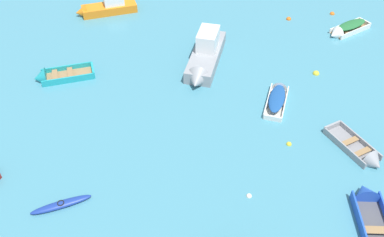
{
  "coord_description": "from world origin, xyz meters",
  "views": [
    {
      "loc": [
        2.69,
        0.91,
        17.87
      ],
      "look_at": [
        0.0,
        20.39,
        0.15
      ],
      "focal_mm": 40.29,
      "sensor_mm": 36.0,
      "label": 1
    }
  ],
  "objects_px": {
    "motor_launch_orange_cluster_inner": "(105,7)",
    "mooring_buoy_between_boats_left": "(289,144)",
    "rowboat_blue_distant_center": "(369,209)",
    "motor_launch_grey_near_left": "(205,57)",
    "rowboat_turquoise_back_row_left": "(52,77)",
    "rowboat_grey_cluster_outer": "(364,155)",
    "kayak_deep_blue_far_right": "(61,204)",
    "rowboat_white_back_row_right": "(345,29)",
    "rowboat_white_far_left": "(278,95)",
    "mooring_buoy_between_boats_right": "(289,19)",
    "mooring_buoy_outer_edge": "(249,196)",
    "mooring_buoy_near_foreground": "(316,74)",
    "mooring_buoy_far_field": "(332,14)"
  },
  "relations": [
    {
      "from": "motor_launch_orange_cluster_inner",
      "to": "mooring_buoy_far_field",
      "type": "distance_m",
      "value": 19.27
    },
    {
      "from": "motor_launch_grey_near_left",
      "to": "mooring_buoy_between_boats_left",
      "type": "distance_m",
      "value": 9.35
    },
    {
      "from": "motor_launch_grey_near_left",
      "to": "rowboat_grey_cluster_outer",
      "type": "bearing_deg",
      "value": -38.13
    },
    {
      "from": "mooring_buoy_between_boats_left",
      "to": "mooring_buoy_outer_edge",
      "type": "bearing_deg",
      "value": -117.77
    },
    {
      "from": "mooring_buoy_near_foreground",
      "to": "rowboat_white_far_left",
      "type": "bearing_deg",
      "value": -130.78
    },
    {
      "from": "motor_launch_orange_cluster_inner",
      "to": "mooring_buoy_outer_edge",
      "type": "xyz_separation_m",
      "value": [
        12.86,
        -17.88,
        -0.53
      ]
    },
    {
      "from": "rowboat_white_far_left",
      "to": "rowboat_white_back_row_right",
      "type": "bearing_deg",
      "value": 59.33
    },
    {
      "from": "rowboat_white_back_row_right",
      "to": "rowboat_white_far_left",
      "type": "distance_m",
      "value": 10.53
    },
    {
      "from": "motor_launch_grey_near_left",
      "to": "mooring_buoy_outer_edge",
      "type": "bearing_deg",
      "value": -72.33
    },
    {
      "from": "kayak_deep_blue_far_right",
      "to": "rowboat_white_back_row_right",
      "type": "height_order",
      "value": "rowboat_white_back_row_right"
    },
    {
      "from": "motor_launch_orange_cluster_inner",
      "to": "mooring_buoy_between_boats_left",
      "type": "xyz_separation_m",
      "value": [
        15.01,
        -13.79,
        -0.53
      ]
    },
    {
      "from": "rowboat_white_far_left",
      "to": "mooring_buoy_between_boats_left",
      "type": "height_order",
      "value": "rowboat_white_far_left"
    },
    {
      "from": "rowboat_turquoise_back_row_left",
      "to": "mooring_buoy_outer_edge",
      "type": "relative_size",
      "value": 14.54
    },
    {
      "from": "mooring_buoy_far_field",
      "to": "mooring_buoy_between_boats_right",
      "type": "relative_size",
      "value": 0.97
    },
    {
      "from": "kayak_deep_blue_far_right",
      "to": "mooring_buoy_far_field",
      "type": "bearing_deg",
      "value": 54.93
    },
    {
      "from": "mooring_buoy_between_boats_left",
      "to": "mooring_buoy_outer_edge",
      "type": "relative_size",
      "value": 1.08
    },
    {
      "from": "mooring_buoy_between_boats_left",
      "to": "mooring_buoy_between_boats_right",
      "type": "height_order",
      "value": "mooring_buoy_between_boats_right"
    },
    {
      "from": "rowboat_turquoise_back_row_left",
      "to": "mooring_buoy_between_boats_right",
      "type": "relative_size",
      "value": 10.13
    },
    {
      "from": "rowboat_blue_distant_center",
      "to": "mooring_buoy_outer_edge",
      "type": "height_order",
      "value": "rowboat_blue_distant_center"
    },
    {
      "from": "rowboat_white_back_row_right",
      "to": "mooring_buoy_outer_edge",
      "type": "relative_size",
      "value": 12.7
    },
    {
      "from": "rowboat_turquoise_back_row_left",
      "to": "rowboat_white_far_left",
      "type": "distance_m",
      "value": 15.35
    },
    {
      "from": "kayak_deep_blue_far_right",
      "to": "rowboat_grey_cluster_outer",
      "type": "relative_size",
      "value": 0.76
    },
    {
      "from": "mooring_buoy_between_boats_left",
      "to": "mooring_buoy_near_foreground",
      "type": "bearing_deg",
      "value": 74.08
    },
    {
      "from": "rowboat_grey_cluster_outer",
      "to": "mooring_buoy_between_boats_left",
      "type": "distance_m",
      "value": 4.18
    },
    {
      "from": "motor_launch_orange_cluster_inner",
      "to": "mooring_buoy_near_foreground",
      "type": "relative_size",
      "value": 11.16
    },
    {
      "from": "rowboat_turquoise_back_row_left",
      "to": "mooring_buoy_between_boats_right",
      "type": "bearing_deg",
      "value": 33.08
    },
    {
      "from": "kayak_deep_blue_far_right",
      "to": "motor_launch_grey_near_left",
      "type": "distance_m",
      "value": 14.53
    },
    {
      "from": "mooring_buoy_far_field",
      "to": "mooring_buoy_outer_edge",
      "type": "relative_size",
      "value": 1.39
    },
    {
      "from": "kayak_deep_blue_far_right",
      "to": "mooring_buoy_between_boats_right",
      "type": "relative_size",
      "value": 6.92
    },
    {
      "from": "mooring_buoy_outer_edge",
      "to": "mooring_buoy_near_foreground",
      "type": "bearing_deg",
      "value": 69.6
    },
    {
      "from": "mooring_buoy_between_boats_right",
      "to": "mooring_buoy_near_foreground",
      "type": "bearing_deg",
      "value": -77.41
    },
    {
      "from": "rowboat_blue_distant_center",
      "to": "rowboat_grey_cluster_outer",
      "type": "bearing_deg",
      "value": 84.52
    },
    {
      "from": "motor_launch_orange_cluster_inner",
      "to": "mooring_buoy_between_boats_left",
      "type": "bearing_deg",
      "value": -42.57
    },
    {
      "from": "rowboat_white_far_left",
      "to": "mooring_buoy_near_foreground",
      "type": "height_order",
      "value": "rowboat_white_far_left"
    },
    {
      "from": "rowboat_grey_cluster_outer",
      "to": "rowboat_white_back_row_right",
      "type": "bearing_deg",
      "value": 87.49
    },
    {
      "from": "mooring_buoy_between_boats_left",
      "to": "kayak_deep_blue_far_right",
      "type": "bearing_deg",
      "value": -152.42
    },
    {
      "from": "rowboat_blue_distant_center",
      "to": "motor_launch_grey_near_left",
      "type": "bearing_deg",
      "value": 129.58
    },
    {
      "from": "mooring_buoy_between_boats_right",
      "to": "rowboat_turquoise_back_row_left",
      "type": "bearing_deg",
      "value": -146.92
    },
    {
      "from": "rowboat_white_back_row_right",
      "to": "mooring_buoy_near_foreground",
      "type": "height_order",
      "value": "rowboat_white_back_row_right"
    },
    {
      "from": "mooring_buoy_outer_edge",
      "to": "mooring_buoy_between_boats_left",
      "type": "bearing_deg",
      "value": 62.23
    },
    {
      "from": "rowboat_turquoise_back_row_left",
      "to": "rowboat_grey_cluster_outer",
      "type": "xyz_separation_m",
      "value": [
        20.13,
        -4.63,
        -0.02
      ]
    },
    {
      "from": "motor_launch_grey_near_left",
      "to": "rowboat_turquoise_back_row_left",
      "type": "xyz_separation_m",
      "value": [
        -10.2,
        -3.17,
        -0.49
      ]
    },
    {
      "from": "rowboat_blue_distant_center",
      "to": "mooring_buoy_far_field",
      "type": "relative_size",
      "value": 11.61
    },
    {
      "from": "mooring_buoy_far_field",
      "to": "mooring_buoy_between_boats_right",
      "type": "height_order",
      "value": "mooring_buoy_between_boats_right"
    },
    {
      "from": "rowboat_white_back_row_right",
      "to": "rowboat_white_far_left",
      "type": "bearing_deg",
      "value": -120.67
    },
    {
      "from": "kayak_deep_blue_far_right",
      "to": "mooring_buoy_outer_edge",
      "type": "distance_m",
      "value": 9.57
    },
    {
      "from": "motor_launch_grey_near_left",
      "to": "mooring_buoy_between_boats_right",
      "type": "height_order",
      "value": "motor_launch_grey_near_left"
    },
    {
      "from": "rowboat_white_back_row_right",
      "to": "rowboat_white_far_left",
      "type": "xyz_separation_m",
      "value": [
        -5.37,
        -9.06,
        -0.04
      ]
    },
    {
      "from": "rowboat_blue_distant_center",
      "to": "rowboat_grey_cluster_outer",
      "type": "distance_m",
      "value": 3.8
    },
    {
      "from": "mooring_buoy_far_field",
      "to": "rowboat_white_back_row_right",
      "type": "bearing_deg",
      "value": -77.66
    }
  ]
}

